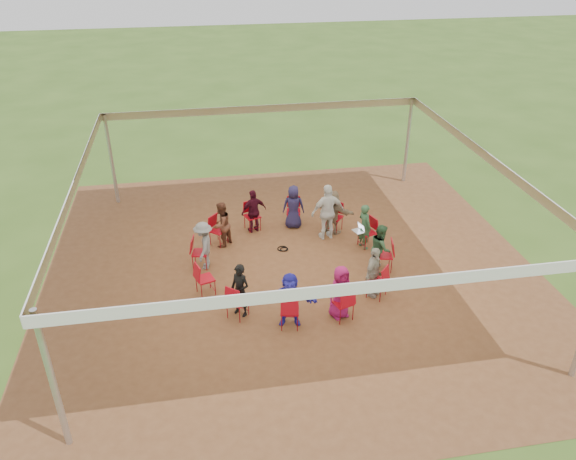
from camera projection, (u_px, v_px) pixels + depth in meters
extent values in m
plane|color=#385A1C|center=(292.00, 268.00, 15.21)|extent=(80.00, 80.00, 0.00)
plane|color=brown|center=(292.00, 268.00, 15.20)|extent=(13.00, 13.00, 0.00)
cylinder|color=#B2B2B7|center=(53.00, 381.00, 9.42)|extent=(0.12, 0.12, 3.00)
cylinder|color=#B2B2B7|center=(111.00, 160.00, 18.03)|extent=(0.12, 0.12, 3.00)
cylinder|color=#B2B2B7|center=(408.00, 141.00, 19.53)|extent=(0.12, 0.12, 3.00)
plane|color=white|center=(292.00, 166.00, 13.75)|extent=(10.30, 10.30, 0.00)
cube|color=white|center=(347.00, 289.00, 9.37)|extent=(10.30, 0.03, 0.24)
cube|color=white|center=(264.00, 109.00, 18.24)|extent=(10.30, 0.03, 0.24)
cube|color=white|center=(74.00, 185.00, 13.03)|extent=(0.03, 10.30, 0.24)
cube|color=white|center=(487.00, 157.00, 14.58)|extent=(0.03, 10.30, 0.24)
imported|color=#2B5133|center=(365.00, 226.00, 15.85)|extent=(0.46, 0.57, 1.35)
imported|color=#8F795C|center=(333.00, 212.00, 16.62)|extent=(1.25, 1.18, 1.35)
imported|color=#1F1B3F|center=(293.00, 207.00, 16.92)|extent=(0.72, 0.49, 1.35)
imported|color=#3B0A19|center=(254.00, 211.00, 16.68)|extent=(0.88, 0.64, 1.35)
imported|color=brown|center=(221.00, 225.00, 15.95)|extent=(0.72, 0.74, 1.35)
imported|color=slate|center=(204.00, 245.00, 14.93)|extent=(0.60, 0.94, 1.35)
imported|color=black|center=(240.00, 290.00, 13.13)|extent=(0.58, 0.57, 1.35)
imported|color=#2926B7|center=(290.00, 299.00, 12.83)|extent=(1.32, 0.71, 1.35)
imported|color=#961355|center=(340.00, 292.00, 13.07)|extent=(0.75, 0.56, 1.35)
imported|color=#ABA896|center=(373.00, 272.00, 13.80)|extent=(0.83, 0.86, 1.35)
imported|color=#2B5133|center=(381.00, 248.00, 14.82)|extent=(0.50, 0.72, 1.35)
imported|color=silver|center=(328.00, 212.00, 16.24)|extent=(1.07, 0.66, 1.71)
torus|color=black|center=(283.00, 249.00, 16.07)|extent=(0.30, 0.30, 0.03)
torus|color=black|center=(284.00, 249.00, 16.04)|extent=(0.24, 0.24, 0.03)
cube|color=#B7B7BC|center=(358.00, 231.00, 15.81)|extent=(0.32, 0.38, 0.02)
cube|color=#B7B7BC|center=(361.00, 227.00, 15.80)|extent=(0.17, 0.33, 0.21)
cube|color=#CCE0FF|center=(361.00, 227.00, 15.80)|extent=(0.14, 0.29, 0.18)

